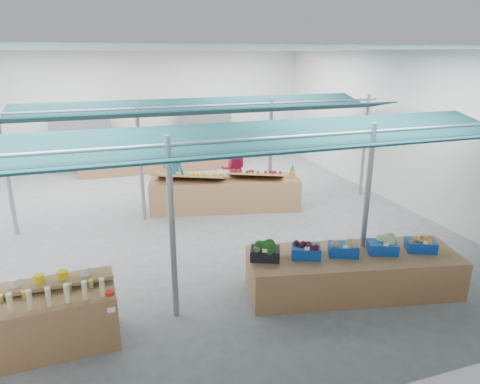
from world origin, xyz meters
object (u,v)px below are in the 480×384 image
(bottle_shelf, at_px, (49,319))
(fruit_counter, at_px, (225,194))
(veg_counter, at_px, (352,272))
(vendor_left, at_px, (174,174))
(vendor_right, at_px, (234,169))

(bottle_shelf, height_order, fruit_counter, bottle_shelf)
(fruit_counter, bearing_deg, veg_counter, -66.16)
(fruit_counter, height_order, vendor_left, vendor_left)
(vendor_left, bearing_deg, fruit_counter, 150.19)
(veg_counter, xyz_separation_m, fruit_counter, (-0.95, 4.81, 0.07))
(veg_counter, bearing_deg, fruit_counter, 113.04)
(vendor_right, bearing_deg, fruit_counter, 74.09)
(bottle_shelf, xyz_separation_m, vendor_right, (4.70, 5.85, 0.35))
(vendor_left, bearing_deg, bottle_shelf, 76.36)
(fruit_counter, xyz_separation_m, vendor_left, (-1.20, 1.10, 0.38))
(bottle_shelf, bearing_deg, vendor_right, 49.45)
(vendor_right, bearing_deg, vendor_left, 12.70)
(vendor_left, xyz_separation_m, vendor_right, (1.80, 0.00, 0.00))
(veg_counter, bearing_deg, vendor_left, 121.88)
(veg_counter, xyz_separation_m, vendor_left, (-2.15, 5.91, 0.45))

